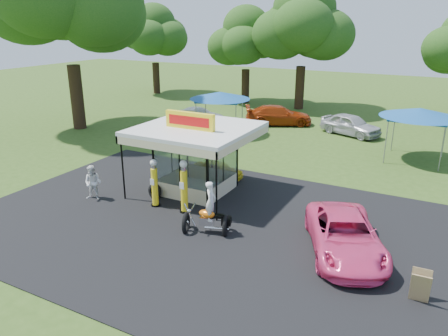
{
  "coord_description": "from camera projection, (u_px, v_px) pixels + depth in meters",
  "views": [
    {
      "loc": [
        8.94,
        -12.57,
        8.39
      ],
      "look_at": [
        0.09,
        4.0,
        1.9
      ],
      "focal_mm": 35.0,
      "sensor_mm": 36.0,
      "label": 1
    }
  ],
  "objects": [
    {
      "name": "ground",
      "position": [
        174.0,
        242.0,
        17.2
      ],
      "size": [
        120.0,
        120.0,
        0.0
      ],
      "primitive_type": "plane",
      "color": "#324F18",
      "rests_on": "ground"
    },
    {
      "name": "spectator_west",
      "position": [
        93.0,
        183.0,
        20.99
      ],
      "size": [
        1.0,
        0.88,
        1.72
      ],
      "primitive_type": "imported",
      "rotation": [
        0.0,
        0.0,
        0.33
      ],
      "color": "white",
      "rests_on": "ground"
    },
    {
      "name": "bg_car_b",
      "position": [
        278.0,
        115.0,
        35.8
      ],
      "size": [
        5.81,
        4.46,
        1.57
      ],
      "primitive_type": "imported",
      "rotation": [
        0.0,
        0.0,
        2.05
      ],
      "color": "#A4350C",
      "rests_on": "ground"
    },
    {
      "name": "bg_car_c",
      "position": [
        351.0,
        125.0,
        32.66
      ],
      "size": [
        5.0,
        3.46,
        1.58
      ],
      "primitive_type": "imported",
      "rotation": [
        0.0,
        0.0,
        1.19
      ],
      "color": "#ACADB1",
      "rests_on": "ground"
    },
    {
      "name": "gas_pump_right",
      "position": [
        184.0,
        188.0,
        19.44
      ],
      "size": [
        0.46,
        0.46,
        2.49
      ],
      "color": "black",
      "rests_on": "ground"
    },
    {
      "name": "motorcycle",
      "position": [
        209.0,
        213.0,
        17.65
      ],
      "size": [
        2.07,
        1.48,
        2.35
      ],
      "rotation": [
        0.0,
        0.0,
        0.34
      ],
      "color": "black",
      "rests_on": "ground"
    },
    {
      "name": "oak_near",
      "position": [
        67.0,
        6.0,
        31.97
      ],
      "size": [
        12.73,
        12.73,
        14.66
      ],
      "color": "black",
      "rests_on": "ground"
    },
    {
      "name": "gas_station_kiosk",
      "position": [
        196.0,
        158.0,
        21.67
      ],
      "size": [
        5.4,
        5.4,
        4.18
      ],
      "color": "white",
      "rests_on": "ground"
    },
    {
      "name": "tent_west",
      "position": [
        220.0,
        96.0,
        32.48
      ],
      "size": [
        4.53,
        4.53,
        3.17
      ],
      "rotation": [
        0.0,
        0.0,
        0.29
      ],
      "color": "gray",
      "rests_on": "ground"
    },
    {
      "name": "spare_tires",
      "position": [
        155.0,
        191.0,
        21.32
      ],
      "size": [
        0.85,
        0.52,
        0.73
      ],
      "rotation": [
        0.0,
        0.0,
        0.03
      ],
      "color": "black",
      "rests_on": "ground"
    },
    {
      "name": "kiosk_car",
      "position": [
        218.0,
        170.0,
        23.94
      ],
      "size": [
        2.82,
        1.13,
        0.96
      ],
      "primitive_type": "imported",
      "rotation": [
        0.0,
        0.0,
        1.57
      ],
      "color": "yellow",
      "rests_on": "ground"
    },
    {
      "name": "tent_east",
      "position": [
        420.0,
        113.0,
        26.19
      ],
      "size": [
        4.67,
        4.67,
        3.26
      ],
      "rotation": [
        0.0,
        0.0,
        -0.0
      ],
      "color": "gray",
      "rests_on": "ground"
    },
    {
      "name": "pink_sedan",
      "position": [
        345.0,
        235.0,
        16.19
      ],
      "size": [
        4.38,
        5.79,
        1.46
      ],
      "primitive_type": "imported",
      "rotation": [
        0.0,
        0.0,
        0.42
      ],
      "color": "#F74383",
      "rests_on": "ground"
    },
    {
      "name": "gas_pump_left",
      "position": [
        155.0,
        184.0,
        20.12
      ],
      "size": [
        0.43,
        0.43,
        2.32
      ],
      "color": "black",
      "rests_on": "ground"
    },
    {
      "name": "oak_far_c",
      "position": [
        303.0,
        31.0,
        40.04
      ],
      "size": [
        9.69,
        9.69,
        11.42
      ],
      "color": "black",
      "rests_on": "ground"
    },
    {
      "name": "oak_far_a",
      "position": [
        154.0,
        38.0,
        49.02
      ],
      "size": [
        8.22,
        8.22,
        9.75
      ],
      "color": "black",
      "rests_on": "ground"
    },
    {
      "name": "bg_car_a",
      "position": [
        198.0,
        117.0,
        35.88
      ],
      "size": [
        4.26,
        2.03,
        1.35
      ],
      "primitive_type": "imported",
      "rotation": [
        0.0,
        0.0,
        1.72
      ],
      "color": "silver",
      "rests_on": "ground"
    },
    {
      "name": "a_frame_sign",
      "position": [
        420.0,
        287.0,
        13.45
      ],
      "size": [
        0.59,
        0.54,
        1.04
      ],
      "rotation": [
        0.0,
        0.0,
        0.04
      ],
      "color": "#593819",
      "rests_on": "ground"
    },
    {
      "name": "asphalt_apron",
      "position": [
        200.0,
        222.0,
        18.86
      ],
      "size": [
        20.0,
        14.0,
        0.04
      ],
      "primitive_type": "cube",
      "color": "black",
      "rests_on": "ground"
    },
    {
      "name": "oak_far_b",
      "position": [
        246.0,
        43.0,
        43.38
      ],
      "size": [
        7.88,
        7.88,
        9.4
      ],
      "color": "black",
      "rests_on": "ground"
    }
  ]
}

